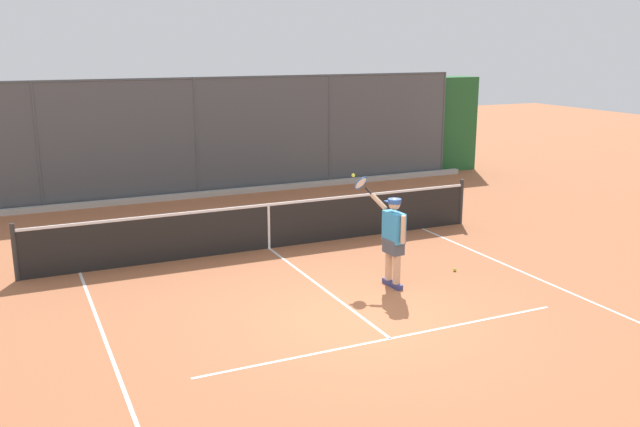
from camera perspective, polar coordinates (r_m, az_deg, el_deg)
ground_plane at (r=10.88m, az=3.64°, el=-8.69°), size 60.00×60.00×0.00m
court_line_markings at (r=10.01m, az=6.65°, el=-10.81°), size 7.60×9.11×0.01m
fence_backdrop at (r=20.01m, az=-10.65°, el=6.09°), size 19.27×1.37×3.28m
tennis_net at (r=14.34m, az=-4.27°, el=-1.00°), size 9.77×0.09×1.07m
tennis_player at (r=12.04m, az=6.03°, el=-1.85°), size 0.52×1.34×1.88m
tennis_ball_near_net at (r=13.25m, az=11.07°, el=-4.57°), size 0.07×0.07×0.07m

